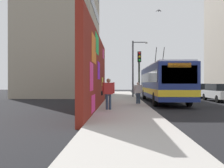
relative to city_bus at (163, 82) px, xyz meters
The scene contains 13 objects.
ground_plane 3.00m from the city_bus, 132.44° to the left, with size 80.00×80.00×0.00m, color black.
sidewalk_slab 4.13m from the city_bus, 115.83° to the left, with size 48.00×3.20×0.15m, color #ADA8A0.
graffiti_wall 8.12m from the city_bus, 140.55° to the left, with size 12.81×0.32×4.65m.
building_far_left 16.53m from the city_bus, 47.77° to the left, with size 12.46×8.50×18.02m.
city_bus is the anchor object (origin of this frame).
parked_car_white 5.35m from the city_bus, 80.70° to the right, with size 4.66×1.79×1.58m.
parked_car_dark_gray 8.67m from the city_bus, 37.09° to the right, with size 4.32×1.91×1.58m.
parked_car_silver 13.62m from the city_bus, 22.50° to the right, with size 4.58×1.79×1.58m.
pedestrian_near_wall 8.58m from the city_bus, 149.45° to the left, with size 0.24×0.77×1.76m.
pedestrian_at_curb 4.12m from the city_bus, 144.58° to the left, with size 0.22×0.64×1.56m.
traffic_light 2.98m from the city_bus, 128.99° to the left, with size 0.49×0.28×4.02m.
street_lamp 6.21m from the city_bus, 20.32° to the left, with size 0.44×1.71×6.08m.
flying_pigeons 8.15m from the city_bus, ahead, with size 0.32×0.52×0.18m.
Camera 1 is at (-19.65, 1.93, 1.66)m, focal length 39.49 mm.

